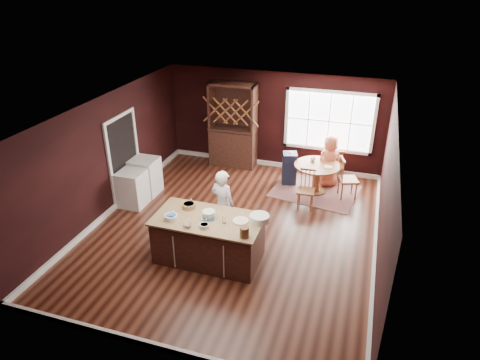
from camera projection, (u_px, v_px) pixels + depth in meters
name	position (u px, v px, depth m)	size (l,w,h in m)	color
room_shell	(234.00, 174.00, 8.78)	(7.00, 7.00, 7.00)	#592C1D
window	(329.00, 121.00, 11.26)	(2.36, 0.10, 1.66)	white
doorway	(124.00, 159.00, 10.24)	(0.08, 1.26, 2.13)	white
kitchen_island	(209.00, 240.00, 8.26)	(2.07, 1.08, 0.92)	black
dining_table	(317.00, 173.00, 10.70)	(1.14, 1.14, 0.75)	olive
baker	(223.00, 205.00, 8.79)	(0.57, 0.37, 1.55)	silver
layer_cake	(209.00, 214.00, 8.04)	(0.34, 0.34, 0.14)	beige
bowl_blue	(171.00, 217.00, 8.00)	(0.24, 0.24, 0.09)	white
bowl_yellow	(189.00, 206.00, 8.38)	(0.26, 0.26, 0.10)	olive
bowl_pink	(187.00, 226.00, 7.77)	(0.16, 0.16, 0.06)	white
bowl_olive	(204.00, 226.00, 7.76)	(0.18, 0.18, 0.07)	#EEE7C3
drinking_glass	(224.00, 220.00, 7.86)	(0.08, 0.08, 0.15)	silver
dinner_plate	(241.00, 221.00, 7.96)	(0.30, 0.30, 0.02)	beige
white_tub	(260.00, 218.00, 7.94)	(0.37, 0.37, 0.13)	white
stoneware_crock	(244.00, 232.00, 7.46)	(0.17, 0.17, 0.20)	brown
toy_figurine	(244.00, 229.00, 7.66)	(0.05, 0.05, 0.08)	#E5B60C
rug	(315.00, 191.00, 10.94)	(2.06, 1.59, 0.01)	brown
chair_east	(348.00, 178.00, 10.44)	(0.45, 0.43, 1.07)	brown
chair_south	(306.00, 189.00, 10.02)	(0.40, 0.38, 0.95)	brown
chair_north	(336.00, 164.00, 11.31)	(0.39, 0.37, 0.93)	brown
seated_woman	(329.00, 161.00, 10.95)	(0.67, 0.44, 1.38)	#D6724F
high_chair	(289.00, 168.00, 11.17)	(0.36, 0.36, 0.89)	#191D32
toddler	(291.00, 154.00, 11.08)	(0.18, 0.14, 0.26)	#8CA5BF
table_plate	(328.00, 167.00, 10.47)	(0.21, 0.21, 0.02)	beige
table_cup	(313.00, 159.00, 10.78)	(0.12, 0.12, 0.10)	white
hutch	(233.00, 126.00, 11.89)	(1.29, 0.54, 2.37)	#3F2510
washer	(132.00, 189.00, 10.14)	(0.60, 0.58, 0.87)	silver
dryer	(145.00, 176.00, 10.68)	(0.64, 0.62, 0.93)	silver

